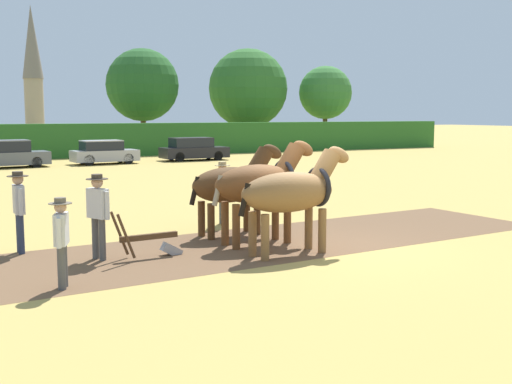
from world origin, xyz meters
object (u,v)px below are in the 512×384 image
at_px(farmer_beside_team, 222,188).
at_px(parked_car_center, 193,149).
at_px(parked_car_center_left, 104,153).
at_px(draft_horse_lead_left, 292,192).
at_px(church_spire, 33,69).
at_px(draft_horse_lead_right, 261,184).
at_px(tree_center_right, 325,93).
at_px(farmer_at_plow, 98,209).
at_px(parked_car_left, 7,155).
at_px(tree_center, 248,89).
at_px(tree_center_left, 143,85).
at_px(farmer_onlooker_right, 19,205).
at_px(draft_horse_trail_left, 233,184).
at_px(plow, 154,242).
at_px(farmer_onlooker_left, 61,236).

bearing_deg(farmer_beside_team, parked_car_center, 80.10).
bearing_deg(parked_car_center_left, parked_car_center, -0.18).
xyz_separation_m(draft_horse_lead_left, parked_car_center, (8.54, 27.35, -0.65)).
bearing_deg(church_spire, draft_horse_lead_right, -94.16).
relative_size(tree_center_right, farmer_at_plow, 4.12).
bearing_deg(farmer_beside_team, church_spire, 95.77).
xyz_separation_m(draft_horse_lead_right, parked_car_left, (-2.87, 25.46, -0.68)).
xyz_separation_m(church_spire, parked_car_center_left, (-2.41, -43.77, -7.70)).
height_order(tree_center, draft_horse_lead_left, tree_center).
relative_size(tree_center_left, farmer_onlooker_right, 4.61).
relative_size(tree_center, tree_center_right, 1.19).
distance_m(farmer_at_plow, parked_car_left, 25.40).
distance_m(church_spire, draft_horse_trail_left, 68.69).
distance_m(draft_horse_lead_right, plow, 2.90).
height_order(plow, farmer_onlooker_right, farmer_onlooker_right).
xyz_separation_m(tree_center_right, parked_car_center, (-17.76, -11.45, -4.25)).
height_order(draft_horse_trail_left, farmer_beside_team, draft_horse_trail_left).
relative_size(draft_horse_lead_left, farmer_onlooker_left, 1.83).
bearing_deg(plow, parked_car_center, 62.39).
bearing_deg(draft_horse_lead_right, parked_car_left, 92.14).
relative_size(tree_center, farmer_beside_team, 5.09).
height_order(plow, farmer_beside_team, farmer_beside_team).
bearing_deg(plow, parked_car_left, 86.14).
height_order(draft_horse_lead_right, parked_car_left, draft_horse_lead_right).
bearing_deg(tree_center_right, draft_horse_trail_left, -126.20).
bearing_deg(tree_center_right, draft_horse_lead_left, -124.13).
xyz_separation_m(plow, parked_car_center_left, (5.32, 25.86, 0.38)).
height_order(church_spire, draft_horse_lead_right, church_spire).
height_order(draft_horse_lead_right, parked_car_center_left, draft_horse_lead_right).
distance_m(church_spire, farmer_beside_team, 67.15).
distance_m(draft_horse_lead_right, farmer_at_plow, 3.81).
bearing_deg(draft_horse_lead_right, farmer_beside_team, 79.70).
xyz_separation_m(farmer_beside_team, parked_car_center, (8.33, 23.20, -0.31)).
bearing_deg(church_spire, parked_car_center_left, -93.15).
height_order(farmer_onlooker_right, parked_car_center_left, farmer_onlooker_right).
height_order(farmer_onlooker_left, parked_car_center_left, farmer_onlooker_left).
bearing_deg(farmer_onlooker_right, draft_horse_lead_right, -16.47).
relative_size(farmer_onlooker_left, parked_car_left, 0.36).
relative_size(draft_horse_lead_right, draft_horse_trail_left, 1.04).
distance_m(tree_center_left, parked_car_center_left, 14.83).
height_order(tree_center_left, church_spire, church_spire).
xyz_separation_m(tree_center, plow, (-21.85, -39.40, -4.97)).
distance_m(tree_center_right, parked_car_left, 31.93).
distance_m(farmer_onlooker_right, parked_car_center, 28.16).
height_order(plow, farmer_onlooker_left, farmer_onlooker_left).
relative_size(tree_center, draft_horse_trail_left, 3.24).
bearing_deg(church_spire, farmer_beside_team, -94.09).
bearing_deg(farmer_at_plow, parked_car_center, 40.14).
distance_m(tree_center_left, draft_horse_lead_left, 40.68).
xyz_separation_m(farmer_at_plow, parked_car_left, (0.92, 25.38, -0.33)).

